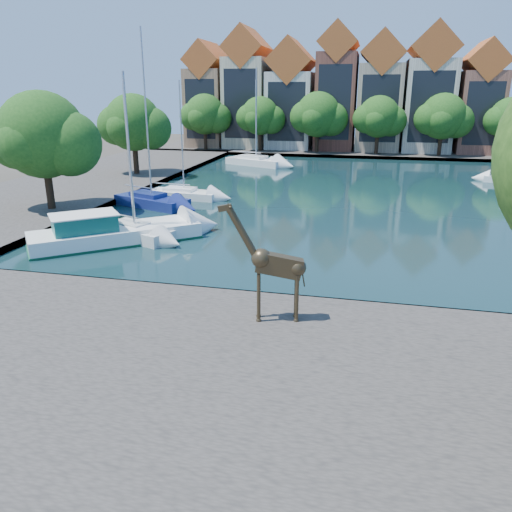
{
  "coord_description": "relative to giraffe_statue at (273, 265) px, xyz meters",
  "views": [
    {
      "loc": [
        1.34,
        -19.27,
        8.68
      ],
      "look_at": [
        -2.65,
        -1.75,
        2.67
      ],
      "focal_mm": 35.0,
      "sensor_mm": 36.0,
      "label": 1
    }
  ],
  "objects": [
    {
      "name": "far_tree_mid_east",
      "position": [
        3.95,
        53.04,
        2.46
      ],
      "size": [
        7.02,
        5.4,
        7.52
      ],
      "color": "#332114",
      "rests_on": "far_quay"
    },
    {
      "name": "townhouse_east_end",
      "position": [
        16.85,
        58.54,
        4.44
      ],
      "size": [
        5.44,
        9.18,
        14.43
      ],
      "color": "brown",
      "rests_on": "far_quay"
    },
    {
      "name": "townhouse_west_inner",
      "position": [
        -8.65,
        58.54,
        4.68
      ],
      "size": [
        6.43,
        9.18,
        15.15
      ],
      "color": "silver",
      "rests_on": "far_quay"
    },
    {
      "name": "far_tree_far_west",
      "position": [
        -20.04,
        53.04,
        2.52
      ],
      "size": [
        7.28,
        5.6,
        7.68
      ],
      "color": "#332114",
      "rests_on": "far_quay"
    },
    {
      "name": "sailboat_left_d",
      "position": [
        -10.15,
        42.03,
        -1.95
      ],
      "size": [
        5.51,
        3.42,
        11.0
      ],
      "color": "silver",
      "rests_on": "water_basin"
    },
    {
      "name": "far_tree_far_east",
      "position": [
        19.95,
        53.04,
        2.41
      ],
      "size": [
        6.76,
        5.2,
        7.36
      ],
      "color": "#332114",
      "rests_on": "far_quay"
    },
    {
      "name": "sailboat_left_c",
      "position": [
        -11.75,
        21.92,
        -2.11
      ],
      "size": [
        5.93,
        2.49,
        9.3
      ],
      "color": "white",
      "rests_on": "water_basin"
    },
    {
      "name": "sailboat_left_e",
      "position": [
        -10.15,
        41.84,
        -1.99
      ],
      "size": [
        7.76,
        5.23,
        9.66
      ],
      "color": "silver",
      "rests_on": "water_basin"
    },
    {
      "name": "sailboat_left_b",
      "position": [
        -13.06,
        18.41,
        -1.97
      ],
      "size": [
        6.49,
        4.18,
        12.81
      ],
      "color": "navy",
      "rests_on": "water_basin"
    },
    {
      "name": "far_tree_west",
      "position": [
        -12.05,
        53.04,
        2.41
      ],
      "size": [
        6.76,
        5.2,
        7.36
      ],
      "color": "#332114",
      "rests_on": "far_quay"
    },
    {
      "name": "far_quay",
      "position": [
        1.85,
        58.55,
        -2.42
      ],
      "size": [
        60.0,
        16.0,
        0.5
      ],
      "primitive_type": "cube",
      "color": "#48433E",
      "rests_on": "ground"
    },
    {
      "name": "water_basin",
      "position": [
        1.85,
        26.55,
        -2.63
      ],
      "size": [
        38.0,
        50.0,
        0.08
      ],
      "primitive_type": "cube",
      "color": "black",
      "rests_on": "ground"
    },
    {
      "name": "side_tree_left_near",
      "position": [
        -19.04,
        14.54,
        2.82
      ],
      "size": [
        7.8,
        6.0,
        8.2
      ],
      "color": "#332114",
      "rests_on": "left_quay"
    },
    {
      "name": "townhouse_east_inner",
      "position": [
        3.85,
        58.54,
        5.06
      ],
      "size": [
        5.94,
        9.18,
        15.79
      ],
      "color": "tan",
      "rests_on": "far_quay"
    },
    {
      "name": "near_quay",
      "position": [
        1.85,
        -4.45,
        -2.42
      ],
      "size": [
        50.0,
        14.0,
        0.5
      ],
      "primitive_type": "cube",
      "color": "#48433E",
      "rests_on": "ground"
    },
    {
      "name": "townhouse_west_end",
      "position": [
        -21.15,
        58.54,
        4.69
      ],
      "size": [
        5.44,
        9.18,
        14.93
      ],
      "color": "#966F52",
      "rests_on": "far_quay"
    },
    {
      "name": "sailboat_left_a",
      "position": [
        -10.43,
        10.01,
        -2.03
      ],
      "size": [
        5.4,
        3.58,
        8.95
      ],
      "color": "silver",
      "rests_on": "water_basin"
    },
    {
      "name": "far_tree_mid_west",
      "position": [
        -4.04,
        53.04,
        2.62
      ],
      "size": [
        7.8,
        6.0,
        8.0
      ],
      "color": "#332114",
      "rests_on": "far_quay"
    },
    {
      "name": "townhouse_center",
      "position": [
        -2.15,
        58.54,
        5.7
      ],
      "size": [
        5.44,
        9.18,
        16.93
      ],
      "color": "brown",
      "rests_on": "far_quay"
    },
    {
      "name": "ground",
      "position": [
        1.85,
        2.55,
        -2.67
      ],
      "size": [
        160.0,
        160.0,
        0.0
      ],
      "primitive_type": "plane",
      "color": "#38332B",
      "rests_on": "ground"
    },
    {
      "name": "left_quay",
      "position": [
        -23.15,
        26.55,
        -2.42
      ],
      "size": [
        14.0,
        52.0,
        0.5
      ],
      "primitive_type": "cube",
      "color": "#48433E",
      "rests_on": "ground"
    },
    {
      "name": "giraffe_statue",
      "position": [
        0.0,
        0.0,
        0.0
      ],
      "size": [
        3.07,
        0.99,
        4.41
      ],
      "color": "#3D311E",
      "rests_on": "near_quay"
    },
    {
      "name": "townhouse_west_mid",
      "position": [
        -15.15,
        58.54,
        5.57
      ],
      "size": [
        5.94,
        9.18,
        16.79
      ],
      "color": "beige",
      "rests_on": "far_quay"
    },
    {
      "name": "far_tree_east",
      "position": [
        11.96,
        53.04,
        2.57
      ],
      "size": [
        7.54,
        5.8,
        7.84
      ],
      "color": "#332114",
      "rests_on": "far_quay"
    },
    {
      "name": "side_tree_left_far",
      "position": [
        -20.04,
        30.54,
        2.71
      ],
      "size": [
        7.28,
        5.6,
        7.88
      ],
      "color": "#332114",
      "rests_on": "left_quay"
    },
    {
      "name": "townhouse_east_mid",
      "position": [
        10.35,
        58.54,
        5.44
      ],
      "size": [
        6.43,
        9.18,
        16.65
      ],
      "color": "beige",
      "rests_on": "far_quay"
    },
    {
      "name": "motorsailer",
      "position": [
        -11.4,
        8.84,
        -1.86
      ],
      "size": [
        9.25,
        8.38,
        9.57
      ],
      "color": "white",
      "rests_on": "water_basin"
    }
  ]
}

